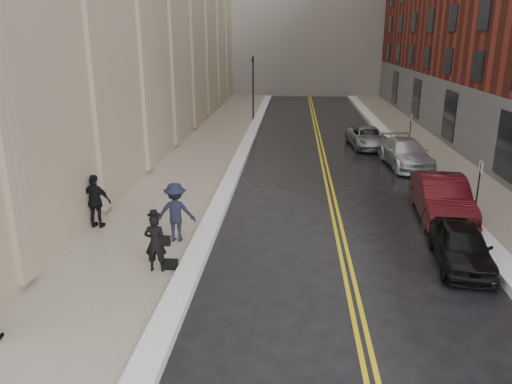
% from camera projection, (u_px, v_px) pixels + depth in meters
% --- Properties ---
extents(ground, '(160.00, 160.00, 0.00)m').
position_uv_depth(ground, '(258.00, 318.00, 12.48)').
color(ground, black).
rests_on(ground, ground).
extents(sidewalk_left, '(4.00, 64.00, 0.15)m').
position_uv_depth(sidewalk_left, '(199.00, 160.00, 28.01)').
color(sidewalk_left, gray).
rests_on(sidewalk_left, ground).
extents(sidewalk_right, '(3.00, 64.00, 0.15)m').
position_uv_depth(sidewalk_right, '(445.00, 165.00, 27.02)').
color(sidewalk_right, gray).
rests_on(sidewalk_right, ground).
extents(lane_stripe_a, '(0.12, 64.00, 0.01)m').
position_uv_depth(lane_stripe_a, '(322.00, 164.00, 27.53)').
color(lane_stripe_a, gold).
rests_on(lane_stripe_a, ground).
extents(lane_stripe_b, '(0.12, 64.00, 0.01)m').
position_uv_depth(lane_stripe_b, '(326.00, 164.00, 27.51)').
color(lane_stripe_b, gold).
rests_on(lane_stripe_b, ground).
extents(snow_ridge_left, '(0.70, 60.80, 0.26)m').
position_uv_depth(snow_ridge_left, '(240.00, 160.00, 27.82)').
color(snow_ridge_left, white).
rests_on(snow_ridge_left, ground).
extents(snow_ridge_right, '(0.85, 60.80, 0.30)m').
position_uv_depth(snow_ridge_right, '(410.00, 163.00, 27.14)').
color(snow_ridge_right, white).
rests_on(snow_ridge_right, ground).
extents(traffic_signal, '(0.18, 0.15, 5.20)m').
position_uv_depth(traffic_signal, '(253.00, 83.00, 40.28)').
color(traffic_signal, black).
rests_on(traffic_signal, ground).
extents(parking_sign_near, '(0.06, 0.35, 2.23)m').
position_uv_depth(parking_sign_near, '(479.00, 183.00, 19.11)').
color(parking_sign_near, black).
rests_on(parking_sign_near, ground).
extents(parking_sign_far, '(0.06, 0.35, 2.23)m').
position_uv_depth(parking_sign_far, '(410.00, 128.00, 30.52)').
color(parking_sign_far, black).
rests_on(parking_sign_far, ground).
extents(car_black, '(1.91, 3.93, 1.29)m').
position_uv_depth(car_black, '(462.00, 246.00, 15.19)').
color(car_black, black).
rests_on(car_black, ground).
extents(car_maroon, '(2.04, 5.04, 1.63)m').
position_uv_depth(car_maroon, '(442.00, 198.00, 19.14)').
color(car_maroon, '#430C11').
rests_on(car_maroon, ground).
extents(car_silver_near, '(2.49, 5.17, 1.45)m').
position_uv_depth(car_silver_near, '(406.00, 153.00, 26.78)').
color(car_silver_near, '#B0B3B8').
rests_on(car_silver_near, ground).
extents(car_silver_far, '(2.56, 4.79, 1.28)m').
position_uv_depth(car_silver_far, '(368.00, 137.00, 31.42)').
color(car_silver_far, gray).
rests_on(car_silver_far, ground).
extents(pedestrian_main, '(0.65, 0.44, 1.74)m').
position_uv_depth(pedestrian_main, '(155.00, 243.00, 14.45)').
color(pedestrian_main, black).
rests_on(pedestrian_main, sidewalk_left).
extents(pedestrian_b, '(1.35, 0.84, 2.01)m').
position_uv_depth(pedestrian_b, '(176.00, 212.00, 16.59)').
color(pedestrian_b, black).
rests_on(pedestrian_b, sidewalk_left).
extents(pedestrian_c, '(1.19, 0.61, 1.96)m').
position_uv_depth(pedestrian_c, '(96.00, 201.00, 17.75)').
color(pedestrian_c, black).
rests_on(pedestrian_c, sidewalk_left).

